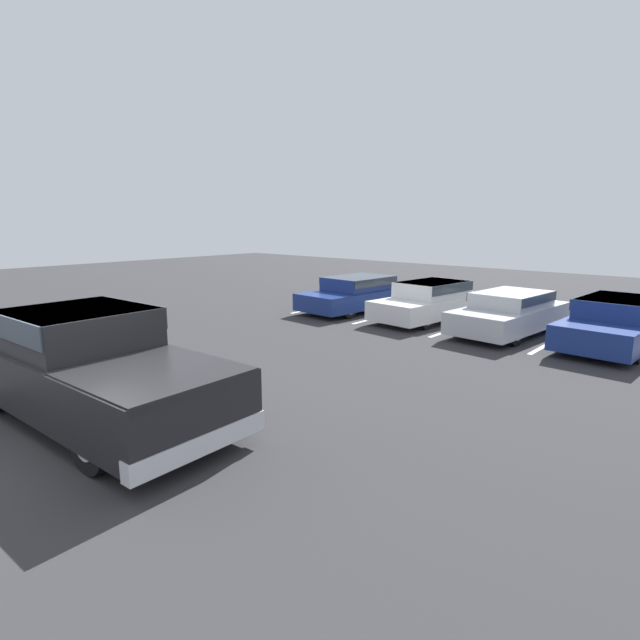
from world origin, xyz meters
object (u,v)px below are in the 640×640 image
Objects in this scene: parked_sedan_b at (431,300)px; wheel_stop_curb at (550,318)px; parked_sedan_a at (357,292)px; parked_sedan_c at (510,311)px; pickup_truck at (91,366)px; parked_sedan_d at (617,321)px.

parked_sedan_b reaches higher than wheel_stop_curb.
parked_sedan_a is 1.02× the size of parked_sedan_b.
wheel_stop_curb is at bearing 178.42° from parked_sedan_c.
pickup_truck is at bearing 5.81° from parked_sedan_b.
parked_sedan_d is at bearing 61.65° from pickup_truck.
wheel_stop_curb is (5.83, 2.67, -0.58)m from parked_sedan_a.
parked_sedan_d is 2.75× the size of wheel_stop_curb.
parked_sedan_b is 2.70m from parked_sedan_c.
parked_sedan_b is (-0.05, 11.02, -0.23)m from pickup_truck.
pickup_truck is 11.06m from parked_sedan_c.
parked_sedan_a is 2.73× the size of wheel_stop_curb.
pickup_truck reaches higher than parked_sedan_b.
pickup_truck is at bearing -102.27° from wheel_stop_curb.
parked_sedan_a is at bearing 102.07° from pickup_truck.
wheel_stop_curb is (-2.33, 2.44, -0.60)m from parked_sedan_d.
wheel_stop_curb is at bearing 74.84° from pickup_truck.
parked_sedan_c is (2.64, 10.73, -0.26)m from pickup_truck.
pickup_truck reaches higher than parked_sedan_d.
parked_sedan_b is (2.85, 0.19, 0.01)m from parked_sedan_a.
pickup_truck is 1.27× the size of parked_sedan_b.
pickup_truck is 11.21m from parked_sedan_a.
parked_sedan_a is at bearing -155.35° from wheel_stop_curb.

